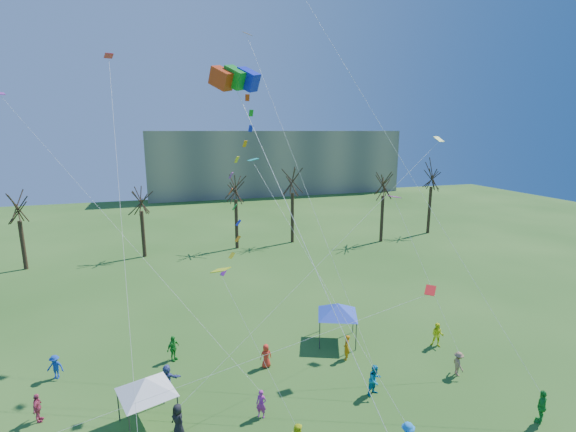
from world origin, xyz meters
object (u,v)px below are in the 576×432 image
object	(u,v)px
canopy_tent_white	(146,385)
canopy_tent_blue	(338,309)
big_box_kite	(245,187)
distant_building	(276,162)

from	to	relation	value
canopy_tent_white	canopy_tent_blue	xyz separation A→B (m)	(12.96, 4.91, 0.15)
canopy_tent_white	canopy_tent_blue	bearing A→B (deg)	20.75
big_box_kite	canopy_tent_white	world-z (taller)	big_box_kite
canopy_tent_white	big_box_kite	bearing A→B (deg)	-14.11
big_box_kite	canopy_tent_blue	size ratio (longest dim) A/B	5.01
canopy_tent_blue	big_box_kite	bearing A→B (deg)	-141.77
distant_building	canopy_tent_blue	xyz separation A→B (m)	(-15.55, -70.67, -5.04)
canopy_tent_white	canopy_tent_blue	world-z (taller)	canopy_tent_blue
distant_building	canopy_tent_white	size ratio (longest dim) A/B	17.27
distant_building	canopy_tent_white	distance (m)	80.94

